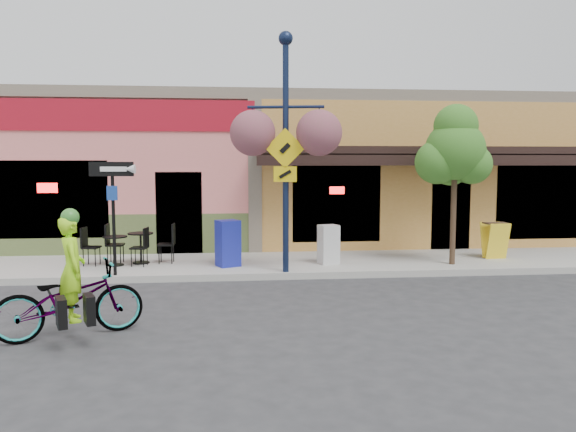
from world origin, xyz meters
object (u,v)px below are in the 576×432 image
Objects in this scene: bicycle at (70,300)px; lamp_post at (286,154)px; newspaper_box_blue at (228,243)px; newspaper_box_grey at (329,244)px; one_way_sign at (114,219)px; cyclist_rider at (73,285)px; building at (279,171)px; street_tree at (454,184)px.

bicycle is 5.64m from lamp_post.
newspaper_box_blue is 2.38m from newspaper_box_grey.
newspaper_box_blue is at bearing -48.25° from bicycle.
one_way_sign is at bearing 173.95° from newspaper_box_blue.
newspaper_box_blue is (-1.27, 0.81, -2.06)m from lamp_post.
bicycle is 2.28× the size of newspaper_box_grey.
cyclist_rider reaches higher than newspaper_box_grey.
building is 11.51m from bicycle.
building is at bearing 96.58° from lamp_post.
building is 8.65× the size of bicycle.
lamp_post is at bearing 3.28° from one_way_sign.
lamp_post is 3.92m from one_way_sign.
lamp_post is 1.37× the size of street_tree.
newspaper_box_blue is at bearing -105.87° from building.
cyclist_rider is 5.12m from newspaper_box_blue.
lamp_post is at bearing -172.43° from street_tree.
lamp_post is 2.56m from newspaper_box_grey.
building reaches higher than street_tree.
newspaper_box_blue reaches higher than newspaper_box_grey.
one_way_sign reaches higher than cyclist_rider.
street_tree reaches higher than cyclist_rider.
cyclist_rider is 6.58m from newspaper_box_grey.
bicycle is 3.89m from one_way_sign.
newspaper_box_blue is at bearing -47.74° from cyclist_rider.
cyclist_rider is 0.30× the size of lamp_post.
street_tree is (7.51, 4.34, 1.28)m from cyclist_rider.
bicycle is at bearing 68.08° from cyclist_rider.
street_tree is at bearing -27.54° from newspaper_box_blue.
newspaper_box_grey is at bearing -83.70° from building.
newspaper_box_grey is at bearing -22.50° from newspaper_box_blue.
building is at bearing -42.49° from bicycle.
cyclist_rider is 3.85m from one_way_sign.
building is 6.21m from newspaper_box_grey.
lamp_post is (-0.45, -6.85, 0.49)m from building.
street_tree is at bearing 7.25° from one_way_sign.
newspaper_box_grey is (4.66, 4.70, 0.06)m from bicycle.
bicycle reaches higher than newspaper_box_grey.
building reaches higher than newspaper_box_grey.
one_way_sign is 2.25× the size of newspaper_box_blue.
lamp_post reaches higher than one_way_sign.
building is 6.48m from newspaper_box_blue.
one_way_sign is (-4.12, -6.85, -0.89)m from building.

